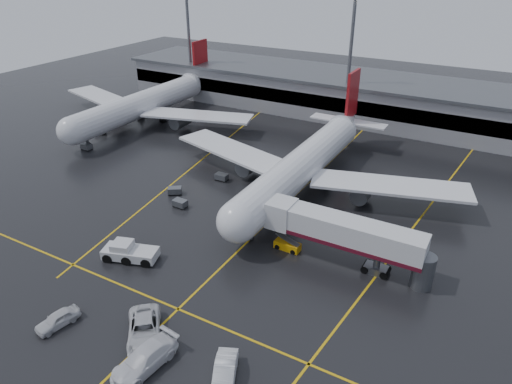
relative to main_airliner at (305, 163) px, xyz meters
The scene contains 22 objects.
ground 10.57m from the main_airliner, 90.00° to the right, with size 220.00×220.00×0.00m, color black.
apron_line_centre 10.57m from the main_airliner, 90.00° to the right, with size 0.25×90.00×0.02m, color gold.
apron_line_stop 31.98m from the main_airliner, 90.00° to the right, with size 60.00×0.25×0.02m, color gold.
apron_line_left 20.44m from the main_airliner, behind, with size 0.25×70.00×0.02m, color gold.
apron_line_right 18.49m from the main_airliner, ahead, with size 0.25×70.00×0.02m, color gold.
terminal 38.23m from the main_airliner, 90.00° to the left, with size 122.00×19.00×8.60m.
light_mast_left 56.34m from the main_airliner, 144.33° to the left, with size 3.00×1.20×25.45m.
light_mast_mid 34.26m from the main_airliner, 98.80° to the left, with size 3.00×1.20×25.45m.
main_airliner is the anchor object (origin of this frame).
second_airliner 43.68m from the main_airliner, 164.05° to the left, with size 48.80×45.60×14.10m.
jet_bridge 19.68m from the main_airliner, 52.90° to the right, with size 19.90×3.40×6.05m.
pushback_tractor 29.62m from the main_airliner, 110.94° to the right, with size 6.99×4.53×2.32m.
belt_loader 17.56m from the main_airliner, 72.74° to the right, with size 3.28×1.62×2.05m.
service_van_a 36.45m from the main_airliner, 90.59° to the right, with size 3.05×6.61×1.84m, color silver.
service_van_b 39.26m from the main_airliner, 86.92° to the right, with size 2.70×6.63×1.92m, color white.
service_van_c 38.04m from the main_airliner, 76.23° to the right, with size 1.80×5.16×1.70m, color silver.
service_van_d 40.42m from the main_airliner, 102.72° to the right, with size 1.75×4.34×1.48m, color silver.
baggage_cart_a 19.74m from the main_airliner, 132.07° to the right, with size 2.04×1.36×1.12m.
baggage_cart_b 20.20m from the main_airliner, 144.17° to the right, with size 2.39×2.19×1.12m.
baggage_cart_c 13.71m from the main_airliner, 161.67° to the right, with size 2.03×1.35×1.12m.
baggage_cart_d 45.44m from the main_airliner, behind, with size 2.29×1.83×1.12m.
baggage_cart_e 41.91m from the main_airliner, behind, with size 2.02×1.33×1.12m.
Camera 1 is at (24.96, -50.04, 32.92)m, focal length 32.50 mm.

